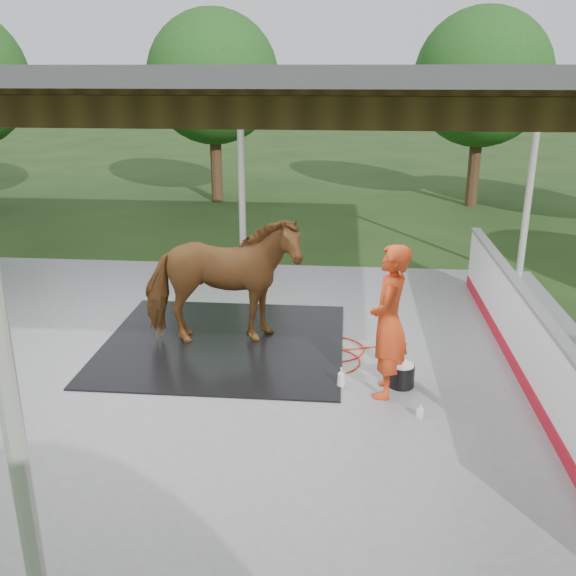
# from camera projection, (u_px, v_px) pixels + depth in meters

# --- Properties ---
(ground) EXTENTS (100.00, 100.00, 0.00)m
(ground) POSITION_uv_depth(u_px,v_px,m) (193.00, 368.00, 9.21)
(ground) COLOR #1E3814
(concrete_slab) EXTENTS (12.00, 10.00, 0.05)m
(concrete_slab) POSITION_uv_depth(u_px,v_px,m) (193.00, 366.00, 9.20)
(concrete_slab) COLOR slate
(concrete_slab) RESTS_ON ground
(pavilion_structure) EXTENTS (12.60, 10.60, 4.05)m
(pavilion_structure) POSITION_uv_depth(u_px,v_px,m) (177.00, 78.00, 7.92)
(pavilion_structure) COLOR beige
(pavilion_structure) RESTS_ON ground
(dasher_board) EXTENTS (0.16, 8.00, 1.15)m
(dasher_board) POSITION_uv_depth(u_px,v_px,m) (526.00, 342.00, 8.62)
(dasher_board) COLOR #AB0E20
(dasher_board) RESTS_ON concrete_slab
(tree_belt) EXTENTS (28.00, 28.00, 5.80)m
(tree_belt) POSITION_uv_depth(u_px,v_px,m) (216.00, 90.00, 8.80)
(tree_belt) COLOR #382314
(tree_belt) RESTS_ON ground
(rubber_mat) EXTENTS (3.65, 3.42, 0.03)m
(rubber_mat) POSITION_uv_depth(u_px,v_px,m) (224.00, 343.00, 9.90)
(rubber_mat) COLOR black
(rubber_mat) RESTS_ON concrete_slab
(horse) EXTENTS (2.49, 1.48, 1.97)m
(horse) POSITION_uv_depth(u_px,v_px,m) (222.00, 281.00, 9.57)
(horse) COLOR brown
(horse) RESTS_ON rubber_mat
(handler) EXTENTS (0.63, 0.82, 2.01)m
(handler) POSITION_uv_depth(u_px,v_px,m) (389.00, 322.00, 8.08)
(handler) COLOR red
(handler) RESTS_ON concrete_slab
(wash_bucket) EXTENTS (0.34, 0.34, 0.32)m
(wash_bucket) POSITION_uv_depth(u_px,v_px,m) (402.00, 375.00, 8.53)
(wash_bucket) COLOR black
(wash_bucket) RESTS_ON concrete_slab
(soap_bottle_a) EXTENTS (0.12, 0.12, 0.28)m
(soap_bottle_a) POSITION_uv_depth(u_px,v_px,m) (341.00, 378.00, 8.51)
(soap_bottle_a) COLOR silver
(soap_bottle_a) RESTS_ON concrete_slab
(soap_bottle_b) EXTENTS (0.10, 0.10, 0.17)m
(soap_bottle_b) POSITION_uv_depth(u_px,v_px,m) (420.00, 411.00, 7.79)
(soap_bottle_b) COLOR #338CD8
(soap_bottle_b) RESTS_ON concrete_slab
(hose_coil) EXTENTS (1.64, 1.36, 0.02)m
(hose_coil) POSITION_uv_depth(u_px,v_px,m) (332.00, 354.00, 9.49)
(hose_coil) COLOR red
(hose_coil) RESTS_ON concrete_slab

